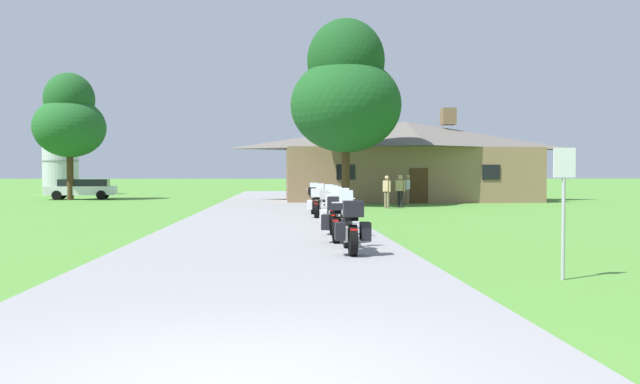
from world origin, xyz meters
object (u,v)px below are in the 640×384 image
(motorcycle_orange_second_in_row, at_px, (339,219))
(parked_white_suv_far_left, at_px, (82,188))
(tree_by_lodge_front, at_px, (346,92))
(metal_silo_distant, at_px, (60,157))
(motorcycle_silver_nearest_to_camera, at_px, (351,227))
(tree_left_far, at_px, (70,119))
(bystander_tan_shirt_beside_signpost, at_px, (400,189))
(motorcycle_white_sixth_in_row, at_px, (318,203))
(motorcycle_orange_farthest_in_row, at_px, (313,200))
(motorcycle_orange_fourth_in_row, at_px, (333,210))
(metal_signpost_roadside, at_px, (564,197))
(bystander_tan_shirt_by_tree, at_px, (387,190))
(motorcycle_yellow_third_in_row, at_px, (334,214))
(bystander_white_shirt_near_lodge, at_px, (408,188))
(motorcycle_yellow_fifth_in_row, at_px, (327,205))

(motorcycle_orange_second_in_row, bearing_deg, parked_white_suv_far_left, 129.50)
(tree_by_lodge_front, distance_m, metal_silo_distant, 30.74)
(motorcycle_silver_nearest_to_camera, relative_size, tree_by_lodge_front, 0.21)
(tree_left_far, bearing_deg, bystander_tan_shirt_beside_signpost, -27.57)
(motorcycle_white_sixth_in_row, bearing_deg, motorcycle_orange_farthest_in_row, 99.56)
(motorcycle_orange_second_in_row, bearing_deg, metal_silo_distant, 128.91)
(motorcycle_orange_fourth_in_row, distance_m, tree_left_far, 28.88)
(bystander_tan_shirt_beside_signpost, bearing_deg, parked_white_suv_far_left, 5.52)
(motorcycle_white_sixth_in_row, xyz_separation_m, tree_left_far, (-15.68, 19.01, 4.85))
(bystander_tan_shirt_beside_signpost, xyz_separation_m, metal_signpost_roadside, (-1.71, -22.65, 0.40))
(bystander_tan_shirt_beside_signpost, bearing_deg, bystander_tan_shirt_by_tree, 86.33)
(bystander_tan_shirt_beside_signpost, bearing_deg, tree_by_lodge_front, 10.81)
(parked_white_suv_far_left, bearing_deg, motorcycle_silver_nearest_to_camera, -161.95)
(motorcycle_yellow_third_in_row, bearing_deg, metal_silo_distant, 126.90)
(motorcycle_yellow_third_in_row, bearing_deg, bystander_tan_shirt_beside_signpost, 80.61)
(metal_silo_distant, bearing_deg, bystander_tan_shirt_beside_signpost, -41.44)
(motorcycle_silver_nearest_to_camera, height_order, bystander_tan_shirt_beside_signpost, bystander_tan_shirt_beside_signpost)
(motorcycle_white_sixth_in_row, relative_size, tree_left_far, 0.24)
(parked_white_suv_far_left, bearing_deg, bystander_tan_shirt_beside_signpost, -128.08)
(metal_signpost_roadside, height_order, tree_by_lodge_front, tree_by_lodge_front)
(motorcycle_orange_farthest_in_row, xyz_separation_m, bystander_white_shirt_near_lodge, (5.98, 9.21, 0.33))
(motorcycle_orange_farthest_in_row, xyz_separation_m, metal_silo_distant, (-20.21, 28.05, 2.64))
(bystander_tan_shirt_by_tree, height_order, metal_signpost_roadside, metal_signpost_roadside)
(metal_silo_distant, bearing_deg, motorcycle_orange_fourth_in_row, -59.74)
(motorcycle_yellow_fifth_in_row, bearing_deg, motorcycle_silver_nearest_to_camera, -83.02)
(tree_by_lodge_front, bearing_deg, motorcycle_orange_fourth_in_row, -97.58)
(motorcycle_white_sixth_in_row, xyz_separation_m, metal_silo_distant, (-20.26, 30.46, 2.66))
(motorcycle_yellow_fifth_in_row, relative_size, tree_left_far, 0.24)
(motorcycle_silver_nearest_to_camera, distance_m, parked_white_suv_far_left, 34.55)
(bystander_tan_shirt_by_tree, relative_size, tree_left_far, 0.19)
(motorcycle_orange_fourth_in_row, height_order, bystander_white_shirt_near_lodge, bystander_white_shirt_near_lodge)
(motorcycle_yellow_fifth_in_row, height_order, metal_silo_distant, metal_silo_distant)
(motorcycle_orange_second_in_row, distance_m, metal_signpost_roadside, 6.45)
(motorcycle_yellow_third_in_row, height_order, bystander_white_shirt_near_lodge, bystander_white_shirt_near_lodge)
(motorcycle_yellow_third_in_row, distance_m, motorcycle_orange_fourth_in_row, 2.13)
(bystander_tan_shirt_by_tree, height_order, tree_left_far, tree_left_far)
(motorcycle_silver_nearest_to_camera, relative_size, motorcycle_orange_fourth_in_row, 1.00)
(motorcycle_silver_nearest_to_camera, relative_size, metal_signpost_roadside, 0.97)
(bystander_tan_shirt_by_tree, xyz_separation_m, metal_silo_distant, (-24.20, 23.28, 2.33))
(motorcycle_silver_nearest_to_camera, distance_m, motorcycle_orange_farthest_in_row, 13.57)
(motorcycle_orange_fourth_in_row, bearing_deg, bystander_tan_shirt_by_tree, 77.71)
(motorcycle_silver_nearest_to_camera, bearing_deg, motorcycle_yellow_fifth_in_row, 89.55)
(bystander_tan_shirt_beside_signpost, distance_m, metal_silo_distant, 33.57)
(motorcycle_yellow_fifth_in_row, distance_m, tree_left_far, 26.93)
(metal_silo_distant, bearing_deg, motorcycle_white_sixth_in_row, -56.37)
(motorcycle_yellow_fifth_in_row, distance_m, bystander_tan_shirt_beside_signpost, 11.46)
(motorcycle_white_sixth_in_row, distance_m, tree_by_lodge_front, 11.27)
(motorcycle_orange_fourth_in_row, distance_m, motorcycle_orange_farthest_in_row, 7.02)
(motorcycle_yellow_fifth_in_row, bearing_deg, motorcycle_white_sixth_in_row, 103.56)
(motorcycle_orange_fourth_in_row, distance_m, motorcycle_yellow_fifth_in_row, 2.42)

